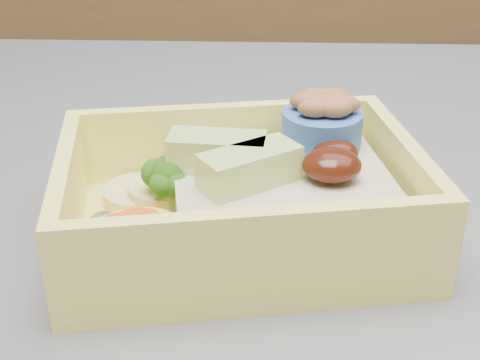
{
  "coord_description": "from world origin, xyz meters",
  "views": [
    {
      "loc": [
        -0.13,
        -0.44,
        1.14
      ],
      "look_at": [
        -0.14,
        -0.1,
        0.96
      ],
      "focal_mm": 50.0,
      "sensor_mm": 36.0,
      "label": 1
    }
  ],
  "objects": [
    {
      "name": "bento_box",
      "position": [
        -0.13,
        -0.1,
        0.95
      ],
      "size": [
        0.23,
        0.18,
        0.08
      ],
      "rotation": [
        0.0,
        0.0,
        0.18
      ],
      "color": "#FFF369",
      "rests_on": "island"
    }
  ]
}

